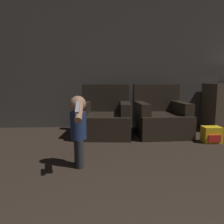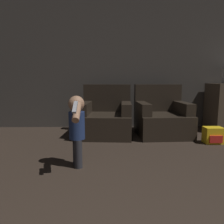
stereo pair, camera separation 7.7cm
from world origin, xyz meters
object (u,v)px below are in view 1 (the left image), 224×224
at_px(armchair_left, 105,118).
at_px(armchair_right, 160,118).
at_px(person_toddler, 78,126).
at_px(toy_backpack, 212,135).

xyz_separation_m(armchair_left, armchair_right, (0.99, 0.00, 0.00)).
xyz_separation_m(armchair_right, person_toddler, (-1.30, -1.45, 0.17)).
distance_m(armchair_right, toy_backpack, 0.89).
distance_m(armchair_left, person_toddler, 1.49).
bearing_deg(armchair_right, toy_backpack, -42.99).
height_order(armchair_right, toy_backpack, armchair_right).
relative_size(armchair_left, person_toddler, 1.17).
xyz_separation_m(armchair_right, toy_backpack, (0.67, -0.56, -0.18)).
bearing_deg(armchair_left, toy_backpack, -15.03).
height_order(armchair_left, armchair_right, same).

